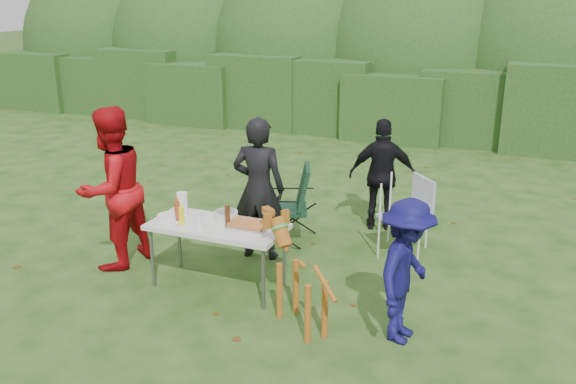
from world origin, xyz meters
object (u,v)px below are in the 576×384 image
at_px(person_red_jacket, 112,189).
at_px(beer_bottle, 227,216).
at_px(camping_chair, 285,204).
at_px(person_black_puffy, 383,175).
at_px(mustard_bottle, 182,216).
at_px(person_cook, 259,189).
at_px(dog, 302,280).
at_px(lawn_chair, 404,216).
at_px(folding_table, 217,229).
at_px(paper_towel_roll, 182,203).
at_px(child, 406,271).
at_px(ketchup_bottle, 177,211).

bearing_deg(person_red_jacket, beer_bottle, 98.26).
xyz_separation_m(camping_chair, beer_bottle, (-0.05, -1.47, 0.33)).
relative_size(person_black_puffy, mustard_bottle, 7.77).
height_order(person_cook, person_black_puffy, person_cook).
bearing_deg(mustard_bottle, dog, -11.98).
relative_size(lawn_chair, mustard_bottle, 4.94).
distance_m(person_red_jacket, camping_chair, 2.18).
bearing_deg(beer_bottle, camping_chair, 87.95).
bearing_deg(folding_table, person_cook, 85.45).
xyz_separation_m(lawn_chair, beer_bottle, (-1.57, -1.72, 0.37)).
xyz_separation_m(camping_chair, lawn_chair, (1.52, 0.25, -0.03)).
height_order(dog, mustard_bottle, dog).
bearing_deg(mustard_bottle, paper_towel_roll, 120.28).
xyz_separation_m(folding_table, beer_bottle, (0.13, -0.00, 0.17)).
bearing_deg(paper_towel_roll, mustard_bottle, -59.72).
relative_size(person_black_puffy, dog, 1.44).
bearing_deg(child, beer_bottle, 88.84).
height_order(child, ketchup_bottle, child).
distance_m(mustard_bottle, ketchup_bottle, 0.16).
xyz_separation_m(person_cook, child, (2.07, -1.22, -0.19)).
xyz_separation_m(person_cook, beer_bottle, (0.06, -0.93, -0.03)).
distance_m(mustard_bottle, beer_bottle, 0.51).
distance_m(child, mustard_bottle, 2.50).
bearing_deg(folding_table, child, -7.86).
height_order(person_cook, dog, person_cook).
height_order(dog, paper_towel_roll, dog).
bearing_deg(folding_table, paper_towel_roll, 164.59).
relative_size(folding_table, lawn_chair, 1.52).
xyz_separation_m(child, mustard_bottle, (-2.49, 0.15, 0.14)).
relative_size(dog, ketchup_bottle, 4.92).
distance_m(person_black_puffy, ketchup_bottle, 3.01).
xyz_separation_m(person_red_jacket, paper_towel_roll, (0.89, 0.10, -0.09)).
bearing_deg(child, mustard_bottle, 93.79).
bearing_deg(person_red_jacket, person_cook, 130.54).
bearing_deg(folding_table, camping_chair, 82.78).
distance_m(child, camping_chair, 2.64).
xyz_separation_m(person_red_jacket, ketchup_bottle, (0.95, -0.09, -0.11)).
height_order(person_red_jacket, camping_chair, person_red_jacket).
height_order(person_black_puffy, lawn_chair, person_black_puffy).
relative_size(folding_table, child, 1.07).
relative_size(dog, beer_bottle, 4.51).
bearing_deg(folding_table, dog, -21.87).
relative_size(person_black_puffy, ketchup_bottle, 7.07).
relative_size(person_cook, dog, 1.64).
relative_size(dog, lawn_chair, 1.10).
bearing_deg(person_black_puffy, mustard_bottle, 42.95).
bearing_deg(beer_bottle, ketchup_bottle, -175.62).
height_order(camping_chair, lawn_chair, camping_chair).
height_order(person_black_puffy, ketchup_bottle, person_black_puffy).
relative_size(ketchup_bottle, paper_towel_roll, 0.85).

